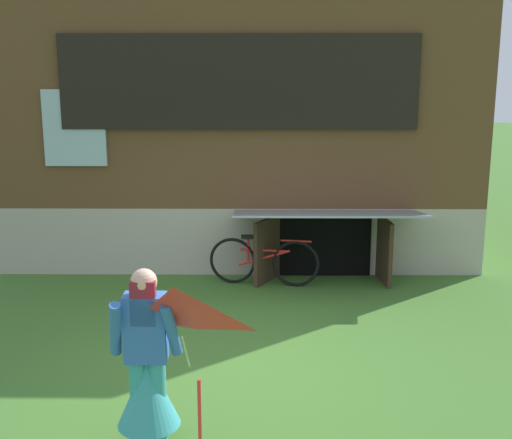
# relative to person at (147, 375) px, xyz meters

# --- Properties ---
(ground_plane) EXTENTS (60.00, 60.00, 0.00)m
(ground_plane) POSITION_rel_person_xyz_m (0.61, 1.74, -0.66)
(ground_plane) COLOR #3D6B28
(log_house) EXTENTS (7.32, 6.11, 5.01)m
(log_house) POSITION_rel_person_xyz_m (0.61, 7.23, 1.85)
(log_house) COLOR #ADA393
(log_house) RESTS_ON ground_plane
(person) EXTENTS (0.61, 0.52, 1.56)m
(person) POSITION_rel_person_xyz_m (0.00, 0.00, 0.00)
(person) COLOR teal
(person) RESTS_ON ground_plane
(kite) EXTENTS (0.82, 0.76, 1.50)m
(kite) POSITION_rel_person_xyz_m (0.30, -0.46, 0.57)
(kite) COLOR red
(kite) RESTS_ON ground_plane
(bicycle_red) EXTENTS (1.59, 0.29, 0.73)m
(bicycle_red) POSITION_rel_person_xyz_m (0.96, 4.27, -0.30)
(bicycle_red) COLOR black
(bicycle_red) RESTS_ON ground_plane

